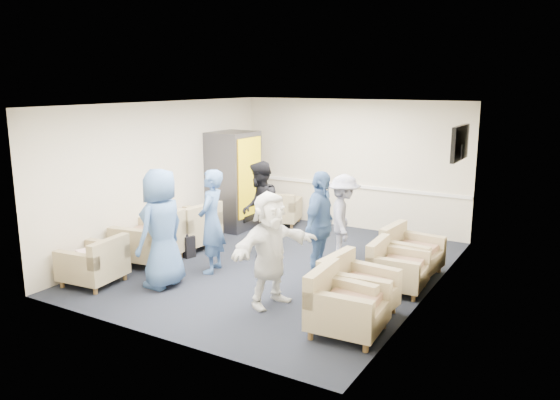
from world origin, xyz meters
The scene contains 25 objects.
floor centered at (0.00, 0.00, 0.00)m, with size 6.00×6.00×0.00m, color black.
ceiling centered at (0.00, 0.00, 2.70)m, with size 6.00×6.00×0.00m, color silver.
back_wall centered at (0.00, 3.00, 1.35)m, with size 5.00×0.02×2.70m, color beige.
front_wall centered at (0.00, -3.00, 1.35)m, with size 5.00×0.02×2.70m, color beige.
left_wall centered at (-2.50, 0.00, 1.35)m, with size 0.02×6.00×2.70m, color beige.
right_wall centered at (2.50, 0.00, 1.35)m, with size 0.02×6.00×2.70m, color beige.
chair_rail centered at (0.00, 2.98, 0.90)m, with size 4.98×0.04×0.06m, color white.
tv centered at (2.44, 1.80, 2.05)m, with size 0.10×1.00×0.58m.
armchair_left_near centered at (-2.00, -2.13, 0.32)m, with size 0.88×0.88×0.64m.
armchair_left_mid centered at (-1.97, -0.94, 0.38)m, with size 1.09×1.09×0.76m.
armchair_left_far centered at (-1.95, 0.08, 0.37)m, with size 0.99×0.99×0.73m.
armchair_right_near centered at (1.95, -1.74, 0.34)m, with size 0.90×0.90×0.68m.
armchair_right_midnear centered at (1.86, -1.16, 0.34)m, with size 0.91×0.91×0.67m.
armchair_right_midfar centered at (2.01, -0.03, 0.31)m, with size 0.82×0.82×0.63m.
armchair_right_far centered at (1.98, 0.77, 0.33)m, with size 0.89×0.89×0.66m.
armchair_corner centered at (-1.38, 2.39, 0.31)m, with size 0.95×0.95×0.62m.
vending_machine centered at (-2.09, 1.68, 1.02)m, with size 0.83×0.97×2.04m.
backpack centered at (-1.69, -0.37, 0.24)m, with size 0.31×0.26×0.46m.
pillow centered at (-2.00, -2.14, 0.49)m, with size 0.46×0.35×0.13m, color white.
person_front_left centered at (-1.07, -1.65, 0.90)m, with size 0.88×0.57×1.81m, color #3E6196.
person_mid_left centered at (-0.82, -0.75, 0.84)m, with size 0.62×0.40×1.69m, color #3E6196.
person_back_left centered at (-0.62, 0.37, 0.85)m, with size 0.82×0.64×1.69m, color black.
person_back_right centered at (0.78, 0.85, 0.76)m, with size 0.98×0.56×1.51m, color beige.
person_mid_right centered at (0.85, -0.20, 0.86)m, with size 1.01×0.42×1.72m, color #3E6196.
person_front_right centered at (0.70, -1.44, 0.80)m, with size 1.49×0.47×1.61m, color white.
Camera 1 is at (4.44, -7.54, 3.04)m, focal length 35.00 mm.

